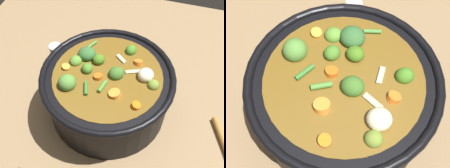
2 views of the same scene
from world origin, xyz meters
The scene contains 3 objects.
ground_plane centered at (0.00, 0.00, 0.00)m, with size 1.10×1.10×0.00m, color #8C704C.
cooking_pot centered at (0.00, 0.00, 0.08)m, with size 0.33×0.33×0.17m.
salt_shaker centered at (-0.11, -0.20, 0.04)m, with size 0.04×0.04×0.08m.
Camera 1 is at (0.38, 0.13, 0.62)m, focal length 41.72 mm.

